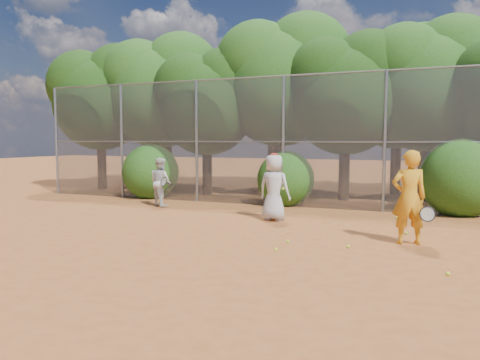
% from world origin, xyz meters
% --- Properties ---
extents(ground, '(80.00, 80.00, 0.00)m').
position_xyz_m(ground, '(0.00, 0.00, 0.00)').
color(ground, '#9F5324').
rests_on(ground, ground).
extents(fence_back, '(20.05, 0.09, 4.03)m').
position_xyz_m(fence_back, '(-0.12, 6.00, 2.05)').
color(fence_back, gray).
rests_on(fence_back, ground).
extents(tree_0, '(4.38, 3.81, 6.00)m').
position_xyz_m(tree_0, '(-9.44, 8.04, 3.93)').
color(tree_0, black).
rests_on(tree_0, ground).
extents(tree_1, '(4.64, 4.03, 6.35)m').
position_xyz_m(tree_1, '(-6.94, 8.54, 4.16)').
color(tree_1, black).
rests_on(tree_1, ground).
extents(tree_2, '(3.99, 3.47, 5.47)m').
position_xyz_m(tree_2, '(-4.45, 7.83, 3.58)').
color(tree_2, black).
rests_on(tree_2, ground).
extents(tree_3, '(4.89, 4.26, 6.70)m').
position_xyz_m(tree_3, '(-1.94, 8.84, 4.40)').
color(tree_3, black).
rests_on(tree_3, ground).
extents(tree_4, '(4.19, 3.64, 5.73)m').
position_xyz_m(tree_4, '(0.55, 8.24, 3.76)').
color(tree_4, black).
rests_on(tree_4, ground).
extents(tree_5, '(4.51, 3.92, 6.17)m').
position_xyz_m(tree_5, '(3.06, 9.04, 4.05)').
color(tree_5, black).
rests_on(tree_5, ground).
extents(tree_9, '(4.83, 4.20, 6.62)m').
position_xyz_m(tree_9, '(-7.94, 10.84, 4.34)').
color(tree_9, black).
rests_on(tree_9, ground).
extents(tree_10, '(5.15, 4.48, 7.06)m').
position_xyz_m(tree_10, '(-2.93, 11.05, 4.63)').
color(tree_10, black).
rests_on(tree_10, ground).
extents(tree_11, '(4.64, 4.03, 6.35)m').
position_xyz_m(tree_11, '(2.06, 10.64, 4.16)').
color(tree_11, black).
rests_on(tree_11, ground).
extents(bush_0, '(2.00, 2.00, 2.00)m').
position_xyz_m(bush_0, '(-6.00, 6.30, 1.00)').
color(bush_0, '#1E4912').
rests_on(bush_0, ground).
extents(bush_1, '(1.80, 1.80, 1.80)m').
position_xyz_m(bush_1, '(-1.00, 6.30, 0.90)').
color(bush_1, '#1E4912').
rests_on(bush_1, ground).
extents(bush_2, '(2.20, 2.20, 2.20)m').
position_xyz_m(bush_2, '(4.00, 6.30, 1.10)').
color(bush_2, '#1E4912').
rests_on(bush_2, ground).
extents(player_yellow, '(0.90, 0.65, 1.87)m').
position_xyz_m(player_yellow, '(2.86, 1.90, 0.93)').
color(player_yellow, orange).
rests_on(player_yellow, ground).
extents(player_teen, '(0.90, 0.65, 1.73)m').
position_xyz_m(player_teen, '(-0.45, 3.46, 0.86)').
color(player_teen, silver).
rests_on(player_teen, ground).
extents(player_white, '(0.92, 0.84, 1.51)m').
position_xyz_m(player_white, '(-4.51, 4.56, 0.76)').
color(player_white, silver).
rests_on(player_white, ground).
extents(ball_0, '(0.07, 0.07, 0.07)m').
position_xyz_m(ball_0, '(1.83, 1.06, 0.03)').
color(ball_0, '#D4F12B').
rests_on(ball_0, ground).
extents(ball_1, '(0.07, 0.07, 0.07)m').
position_xyz_m(ball_1, '(2.78, 2.84, 0.03)').
color(ball_1, '#D4F12B').
rests_on(ball_1, ground).
extents(ball_2, '(0.07, 0.07, 0.07)m').
position_xyz_m(ball_2, '(0.62, 0.31, 0.03)').
color(ball_2, '#D4F12B').
rests_on(ball_2, ground).
extents(ball_3, '(0.07, 0.07, 0.07)m').
position_xyz_m(ball_3, '(3.54, -0.19, 0.03)').
color(ball_3, '#D4F12B').
rests_on(ball_3, ground).
extents(ball_4, '(0.07, 0.07, 0.07)m').
position_xyz_m(ball_4, '(0.62, 1.08, 0.03)').
color(ball_4, '#D4F12B').
rests_on(ball_4, ground).
extents(ball_5, '(0.07, 0.07, 0.07)m').
position_xyz_m(ball_5, '(2.46, 4.89, 0.03)').
color(ball_5, '#D4F12B').
rests_on(ball_5, ground).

